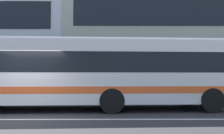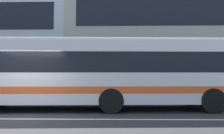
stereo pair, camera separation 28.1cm
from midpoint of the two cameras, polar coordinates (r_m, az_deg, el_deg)
name	(u,v)px [view 1 (the left image)]	position (r m, az deg, el deg)	size (l,w,h in m)	color
ground_plane	(17,120)	(8.45, -24.07, -12.21)	(160.00, 160.00, 0.00)	#322F31
lane_centre_line	(17,119)	(8.45, -24.07, -12.19)	(60.00, 0.16, 0.01)	silver
hedge_row_far	(124,92)	(13.85, 2.39, -6.52)	(15.46, 1.10, 1.05)	#33612B
apartment_block_right	(191,36)	(23.76, 19.21, 7.45)	(23.61, 10.79, 11.20)	#B3B29F
transit_bus	(95,71)	(10.10, -5.27, -1.16)	(11.75, 3.15, 3.09)	silver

